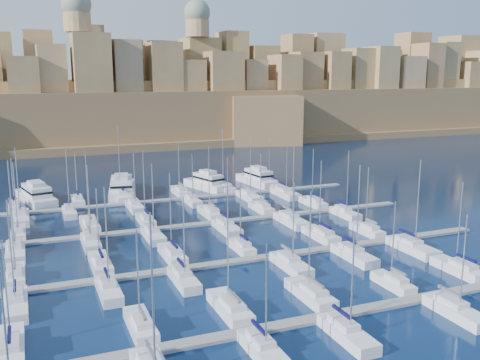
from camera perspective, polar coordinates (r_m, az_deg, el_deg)
name	(u,v)px	position (r m, az deg, el deg)	size (l,w,h in m)	color
ground	(234,238)	(96.10, -0.64, -6.17)	(600.00, 600.00, 0.00)	black
pontoon_near	(337,315)	(67.66, 10.28, -13.96)	(84.00, 2.00, 0.40)	slate
pontoon_mid_near	(262,258)	(85.56, 2.33, -8.28)	(84.00, 2.00, 0.40)	slate
pontoon_mid_far	(215,222)	(105.02, -2.64, -4.54)	(84.00, 2.00, 0.40)	slate
pontoon_far	(184,198)	(125.33, -6.00, -1.97)	(84.00, 2.00, 0.40)	slate
sailboat_0	(11,347)	(63.34, -23.24, -16.06)	(2.67, 8.91, 12.57)	silver
sailboat_1	(141,325)	(64.01, -10.54, -14.99)	(2.56, 8.52, 12.23)	silver
sailboat_2	(230,307)	(67.22, -1.09, -13.41)	(2.90, 9.66, 15.95)	silver
sailboat_3	(311,294)	(71.59, 7.55, -11.93)	(2.84, 9.47, 14.53)	silver
sailboat_4	(393,283)	(77.36, 16.02, -10.49)	(2.25, 7.51, 12.36)	silver
sailboat_5	(459,269)	(85.69, 22.31, -8.74)	(2.72, 9.07, 13.91)	silver
sailboat_8	(264,350)	(58.09, 2.52, -17.69)	(2.59, 8.64, 12.65)	silver
sailboat_9	(347,333)	(62.41, 11.35, -15.74)	(2.67, 8.90, 12.90)	silver
sailboat_10	(456,311)	(71.33, 22.01, -12.80)	(2.71, 9.03, 13.19)	silver
sailboat_12	(16,275)	(83.35, -22.81, -9.35)	(2.52, 8.39, 12.22)	silver
sailboat_13	(100,263)	(84.15, -14.66, -8.61)	(2.73, 9.11, 12.50)	silver
sailboat_14	(172,254)	(86.08, -7.22, -7.86)	(2.72, 9.08, 14.03)	silver
sailboat_15	(242,247)	(88.91, 0.16, -7.15)	(2.29, 7.64, 11.61)	silver
sailboat_16	(321,235)	(96.29, 8.63, -5.80)	(2.80, 9.34, 14.29)	silver
sailboat_17	(367,230)	(100.80, 13.43, -5.22)	(2.43, 8.11, 12.61)	silver
sailboat_18	(16,305)	(73.40, -22.80, -12.15)	(2.81, 9.38, 14.51)	silver
sailboat_19	(109,290)	(74.20, -13.83, -11.31)	(2.61, 8.70, 15.08)	silver
sailboat_20	(184,279)	(76.11, -6.02, -10.46)	(2.62, 8.74, 13.07)	silver
sailboat_21	(291,264)	(81.61, 5.44, -8.91)	(2.81, 9.38, 13.69)	silver
sailboat_22	(354,255)	(86.99, 12.07, -7.80)	(2.87, 9.57, 15.51)	silver
sailboat_23	(412,247)	(93.17, 17.91, -6.81)	(3.10, 10.33, 15.72)	silver
sailboat_24	(18,233)	(104.26, -22.56, -5.24)	(2.49, 8.28, 13.77)	silver
sailboat_25	(90,224)	(105.46, -15.74, -4.59)	(2.95, 9.83, 15.04)	silver
sailboat_26	(146,220)	(106.29, -10.03, -4.21)	(2.49, 8.30, 14.56)	silver
sailboat_27	(210,213)	(110.17, -3.18, -3.49)	(2.78, 9.26, 14.82)	silver
sailboat_28	(262,208)	(113.90, 2.31, -3.00)	(2.54, 8.47, 12.68)	silver
sailboat_29	(313,203)	(119.63, 7.83, -2.40)	(2.61, 8.69, 12.97)	silver
sailboat_30	(15,251)	(93.91, -22.84, -7.02)	(2.93, 9.76, 16.01)	silver
sailboat_31	(91,242)	(94.78, -15.64, -6.39)	(2.63, 8.78, 14.36)	silver
sailboat_32	(153,235)	(96.31, -9.24, -5.82)	(2.70, 9.00, 13.99)	silver
sailboat_33	(227,227)	(99.83, -1.44, -5.05)	(2.87, 9.56, 14.27)	silver
sailboat_34	(291,220)	(104.81, 5.47, -4.29)	(3.05, 10.18, 16.01)	silver
sailboat_35	(345,213)	(111.85, 11.14, -3.47)	(2.54, 8.48, 14.04)	silver
sailboat_36	(15,206)	(125.36, -22.92, -2.58)	(2.33, 7.78, 11.49)	silver
sailboat_37	(78,200)	(126.00, -16.94, -2.10)	(2.51, 8.36, 11.79)	silver
sailboat_38	(121,196)	(128.05, -12.57, -1.63)	(3.07, 10.25, 17.44)	silver
sailboat_39	(180,191)	(130.51, -6.42, -1.21)	(2.75, 9.17, 12.72)	silver
sailboat_40	(224,187)	(134.33, -1.74, -0.77)	(2.99, 9.96, 15.56)	silver
sailboat_41	(270,184)	(138.55, 3.21, -0.42)	(2.62, 8.73, 13.14)	silver
sailboat_42	(21,218)	(114.66, -22.37, -3.75)	(3.18, 10.62, 15.29)	silver
sailboat_43	(69,212)	(116.04, -17.74, -3.27)	(2.46, 8.21, 14.08)	silver
sailboat_44	(135,206)	(117.32, -11.14, -2.78)	(2.70, 9.00, 12.67)	silver
sailboat_45	(192,201)	(120.65, -5.12, -2.23)	(2.48, 8.27, 11.74)	silver
sailboat_46	(249,196)	(124.41, 1.00, -1.75)	(2.99, 9.96, 14.49)	silver
sailboat_47	(285,193)	(127.93, 4.83, -1.42)	(3.17, 10.57, 14.16)	silver
motor_yacht_a	(36,195)	(129.84, -20.90, -1.51)	(8.76, 17.64, 5.25)	silver
motor_yacht_b	(122,187)	(132.59, -12.50, -0.77)	(9.22, 19.97, 5.25)	silver
motor_yacht_c	(207,183)	(135.38, -3.53, -0.27)	(8.50, 15.10, 5.25)	silver
motor_yacht_d	(258,178)	(140.71, 1.88, 0.19)	(6.37, 15.64, 5.25)	silver
fortified_city	(104,106)	(243.29, -14.31, 7.64)	(460.00, 108.95, 59.52)	brown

